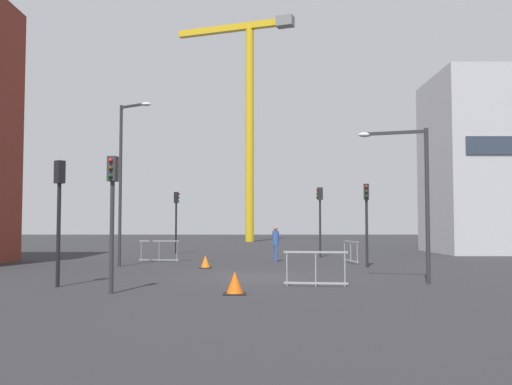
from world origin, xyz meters
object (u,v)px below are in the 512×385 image
traffic_light_crosswalk (61,202)px  traffic_cone_striped (236,284)px  streetlamp_short (416,186)px  traffic_light_island (114,201)px  traffic_light_near (178,212)px  construction_crane (250,100)px  pedestrian_walking (277,241)px  traffic_light_median (368,211)px  traffic_light_far (321,210)px  streetlamp_tall (125,171)px  traffic_cone_on_verge (207,262)px

traffic_light_crosswalk → traffic_cone_striped: (5.47, -1.79, -2.31)m
streetlamp_short → traffic_light_island: 9.51m
traffic_light_near → construction_crane: bearing=80.1°
traffic_light_crosswalk → traffic_light_island: (2.05, -1.64, -0.04)m
traffic_light_island → pedestrian_walking: bearing=69.3°
traffic_light_median → traffic_light_near: traffic_light_near is taller
streetlamp_short → traffic_light_far: 14.23m
streetlamp_tall → traffic_light_near: bearing=85.5°
streetlamp_short → traffic_light_island: streetlamp_short is taller
pedestrian_walking → traffic_cone_striped: size_ratio=2.83×
traffic_light_median → traffic_cone_striped: traffic_light_median is taller
streetlamp_tall → traffic_cone_on_verge: 5.60m
construction_crane → streetlamp_short: size_ratio=4.80×
traffic_light_far → traffic_light_crosswalk: 17.94m
traffic_light_island → pedestrian_walking: 14.23m
traffic_light_near → pedestrian_walking: bearing=-50.8°
traffic_light_near → traffic_light_median: bearing=-48.4°
traffic_cone_on_verge → construction_crane: bearing=87.8°
streetlamp_short → traffic_light_island: size_ratio=1.32×
traffic_light_median → traffic_light_far: 7.40m
streetlamp_tall → traffic_light_island: size_ratio=1.93×
streetlamp_short → traffic_light_near: (-10.26, 18.15, -0.50)m
streetlamp_short → traffic_light_crosswalk: 11.23m
construction_crane → traffic_light_crosswalk: construction_crane is taller
traffic_light_median → traffic_light_island: traffic_light_island is taller
streetlamp_short → traffic_light_crosswalk: size_ratio=1.30×
traffic_light_crosswalk → pedestrian_walking: bearing=58.7°
streetlamp_short → traffic_light_crosswalk: bearing=-175.2°
traffic_light_crosswalk → traffic_light_near: traffic_light_near is taller
streetlamp_short → traffic_light_median: bearing=91.9°
traffic_cone_striped → traffic_cone_on_verge: (-1.62, 9.23, -0.04)m
traffic_light_island → pedestrian_walking: traffic_light_island is taller
traffic_light_near → traffic_cone_striped: (4.54, -20.89, -2.37)m
traffic_light_median → pedestrian_walking: (-3.91, 3.80, -1.46)m
construction_crane → pedestrian_walking: (1.82, -32.15, -14.27)m
streetlamp_short → traffic_light_median: streetlamp_short is taller
traffic_light_far → pedestrian_walking: (-2.66, -3.50, -1.64)m
traffic_cone_on_verge → streetlamp_short: bearing=-41.5°
construction_crane → pedestrian_walking: bearing=-86.8°
streetlamp_tall → traffic_light_crosswalk: 8.38m
streetlamp_tall → traffic_light_far: streetlamp_tall is taller
traffic_light_near → pedestrian_walking: 9.82m
traffic_light_crosswalk → traffic_cone_striped: 6.20m
traffic_light_island → traffic_cone_on_verge: bearing=78.8°
streetlamp_short → traffic_light_median: 6.89m
traffic_light_far → traffic_light_island: size_ratio=1.05×
streetlamp_tall → streetlamp_short: bearing=-33.2°
streetlamp_tall → traffic_light_far: (9.63, 6.89, -1.63)m
construction_crane → traffic_light_near: construction_crane is taller
streetlamp_tall → traffic_cone_striped: streetlamp_tall is taller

